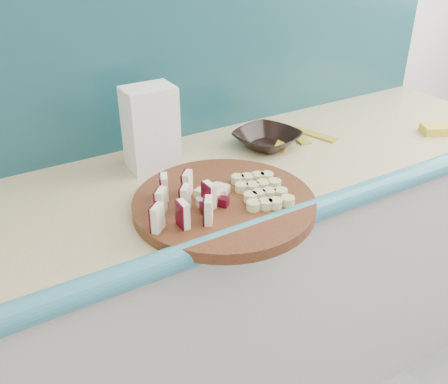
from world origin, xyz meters
TOP-DOWN VIEW (x-y plane):
  - kitchen_counter at (0.10, 1.50)m, footprint 2.20×0.63m
  - backsplash at (0.10, 1.79)m, footprint 2.20×0.02m
  - cutting_board at (0.05, 1.32)m, footprint 0.55×0.55m
  - apple_wedges at (-0.06, 1.32)m, footprint 0.18×0.19m
  - apple_chunks at (0.03, 1.33)m, footprint 0.07×0.07m
  - banana_slices at (0.15, 1.30)m, footprint 0.15×0.19m
  - brown_bowl at (0.36, 1.57)m, footprint 0.24×0.24m
  - flour_bag at (0.00, 1.63)m, footprint 0.14×0.10m
  - sponge at (0.90, 1.37)m, footprint 0.11×0.10m
  - banana_peel at (0.49, 1.58)m, footprint 0.23×0.20m

SIDE VIEW (x-z plane):
  - kitchen_counter at x=0.10m, z-range 0.00..0.91m
  - banana_peel at x=0.49m, z-range 0.91..0.92m
  - sponge at x=0.90m, z-range 0.91..0.94m
  - cutting_board at x=0.05m, z-range 0.91..0.94m
  - brown_bowl at x=0.36m, z-range 0.91..0.96m
  - banana_slices at x=0.15m, z-range 0.94..0.96m
  - apple_chunks at x=0.03m, z-range 0.94..0.96m
  - apple_wedges at x=-0.06m, z-range 0.94..1.00m
  - flour_bag at x=0.00m, z-range 0.91..1.15m
  - backsplash at x=0.10m, z-range 0.91..1.41m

